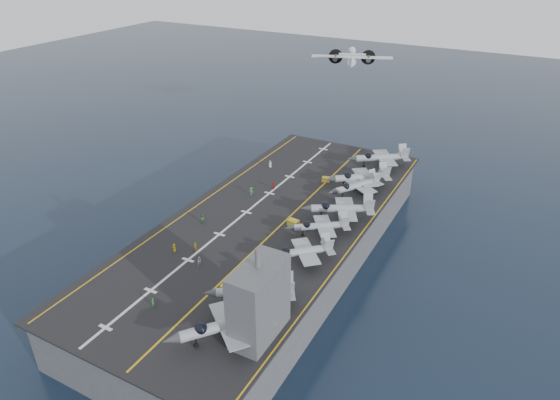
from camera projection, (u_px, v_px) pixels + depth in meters
The scene contains 28 objects.
ground at pixel (271, 260), 108.23m from camera, with size 500.00×500.00×0.00m, color #142135.
hull at pixel (271, 241), 105.88m from camera, with size 36.00×90.00×10.00m, color #56595E.
flight_deck at pixel (271, 220), 103.42m from camera, with size 38.00×92.00×0.40m, color black.
foul_line at pixel (284, 222), 102.06m from camera, with size 0.35×90.00×0.02m, color gold.
landing_centerline at pixel (246, 212), 105.84m from camera, with size 0.50×90.00×0.02m, color silver.
deck_edge_port at pixel (204, 201), 110.46m from camera, with size 0.25×90.00×0.02m, color gold.
deck_edge_stbd at pixel (355, 242), 95.55m from camera, with size 0.25×90.00×0.02m, color gold.
island_superstructure at pixel (259, 293), 70.23m from camera, with size 5.00×10.00×15.00m, color #56595E, non-canonical shape.
fighter_jet_0 at pixel (225, 324), 71.54m from camera, with size 18.21×18.98×5.51m, color #9AA1AA, non-canonical shape.
fighter_jet_1 at pixel (255, 291), 78.60m from camera, with size 17.47×15.91×5.05m, color gray, non-canonical shape.
fighter_jet_3 at pixel (302, 251), 88.87m from camera, with size 15.70×15.41×4.59m, color #A0A7B1, non-canonical shape.
fighter_jet_4 at pixel (321, 225), 96.83m from camera, with size 15.26×14.25×4.41m, color gray, non-canonical shape.
fighter_jet_5 at pixel (342, 208), 102.18m from camera, with size 18.04×15.96×5.24m, color #969DA4, non-canonical shape.
fighter_jet_6 at pixel (357, 185), 111.95m from camera, with size 15.06×16.34×4.72m, color #8B939B, non-canonical shape.
fighter_jet_7 at pixel (362, 176), 115.37m from camera, with size 18.16×17.17×5.26m, color gray, non-canonical shape.
fighter_jet_8 at pixel (381, 157), 125.27m from camera, with size 18.79×17.41×5.43m, color gray, non-canonical shape.
tow_cart_a at pixel (226, 288), 82.34m from camera, with size 1.98×1.42×1.11m, color yellow, non-canonical shape.
tow_cart_b at pixel (293, 223), 100.61m from camera, with size 2.38×1.71×1.33m, color gold, non-canonical shape.
tow_cart_c at pixel (326, 179), 118.68m from camera, with size 2.15×1.68×1.14m, color gold, non-canonical shape.
crew_0 at pixel (174, 248), 92.38m from camera, with size 1.16×0.98×1.63m, color #D7B907.
crew_1 at pixel (195, 247), 92.54m from camera, with size 1.23×1.02×1.76m, color #CE9F0A.
crew_2 at pixel (203, 219), 101.59m from camera, with size 0.80×1.15×1.84m, color #27862B.
crew_3 at pixel (251, 191), 112.58m from camera, with size 1.11×0.78×1.79m, color green.
crew_4 at pixel (274, 186), 114.96m from camera, with size 0.88×1.21×1.89m, color #B21919.
crew_5 at pixel (270, 164), 125.80m from camera, with size 1.28×1.14×1.78m, color silver.
crew_6 at pixel (153, 302), 78.69m from camera, with size 0.74×1.04×1.63m, color #1E7C2D.
crew_7 at pixel (200, 261), 88.64m from camera, with size 0.69×1.03×1.71m, color silver.
transport_plane at pixel (352, 62), 146.74m from camera, with size 27.76×23.43×5.57m, color white, non-canonical shape.
Camera 1 is at (44.18, -77.58, 62.61)m, focal length 32.00 mm.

